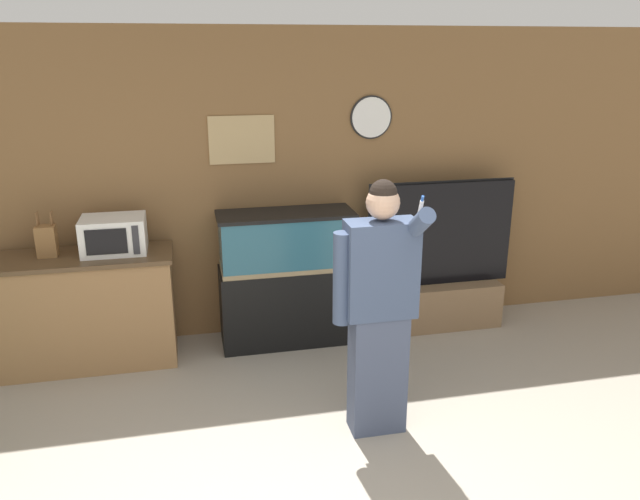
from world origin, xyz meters
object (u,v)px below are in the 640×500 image
(knife_block, at_px, (47,241))
(person_standing, at_px, (378,307))
(aquarium_on_stand, at_px, (287,278))
(tv_on_stand, at_px, (438,285))
(counter_island, at_px, (88,310))
(microwave, at_px, (114,235))

(knife_block, height_order, person_standing, person_standing)
(aquarium_on_stand, bearing_deg, tv_on_stand, 1.08)
(counter_island, distance_m, tv_on_stand, 2.99)
(knife_block, xyz_separation_m, tv_on_stand, (3.23, 0.04, -0.64))
(microwave, height_order, tv_on_stand, tv_on_stand)
(counter_island, relative_size, aquarium_on_stand, 1.19)
(microwave, xyz_separation_m, knife_block, (-0.49, 0.00, -0.02))
(counter_island, height_order, person_standing, person_standing)
(counter_island, height_order, microwave, microwave)
(person_standing, bearing_deg, tv_on_stand, 54.47)
(microwave, xyz_separation_m, aquarium_on_stand, (1.35, 0.02, -0.47))
(knife_block, height_order, aquarium_on_stand, knife_block)
(microwave, xyz_separation_m, person_standing, (1.70, -1.42, -0.17))
(microwave, distance_m, aquarium_on_stand, 1.43)
(knife_block, distance_m, person_standing, 2.61)
(counter_island, xyz_separation_m, aquarium_on_stand, (1.60, 0.05, 0.12))
(counter_island, xyz_separation_m, tv_on_stand, (2.99, 0.08, -0.07))
(microwave, height_order, person_standing, person_standing)
(tv_on_stand, distance_m, person_standing, 1.86)
(knife_block, bearing_deg, counter_island, -9.90)
(aquarium_on_stand, bearing_deg, person_standing, -76.42)
(knife_block, distance_m, aquarium_on_stand, 1.90)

